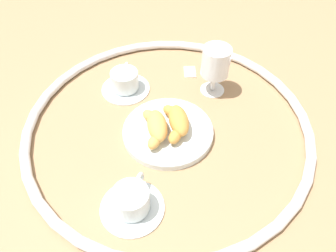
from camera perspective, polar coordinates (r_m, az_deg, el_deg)
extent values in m
plane|color=#997551|center=(0.86, -0.02, -0.25)|extent=(2.20, 2.20, 0.00)
torus|color=silver|center=(0.85, -0.02, 0.29)|extent=(0.73, 0.73, 0.02)
cylinder|color=silver|center=(0.84, 0.00, -1.02)|extent=(0.23, 0.23, 0.02)
torus|color=silver|center=(0.84, 0.00, -0.68)|extent=(0.23, 0.23, 0.01)
ellipsoid|color=#CC893D|center=(0.82, 1.81, 0.97)|extent=(0.10, 0.06, 0.04)
ellipsoid|color=#CC893D|center=(0.86, 0.37, 2.53)|extent=(0.05, 0.05, 0.03)
ellipsoid|color=#CC893D|center=(0.80, 1.47, -1.72)|extent=(0.05, 0.05, 0.03)
ellipsoid|color=#D6994C|center=(0.81, -1.84, 0.07)|extent=(0.10, 0.06, 0.04)
ellipsoid|color=#D6994C|center=(0.85, -3.12, 1.70)|extent=(0.05, 0.05, 0.03)
ellipsoid|color=#D6994C|center=(0.79, -2.34, -2.69)|extent=(0.05, 0.05, 0.03)
cylinder|color=silver|center=(0.97, -7.17, 6.36)|extent=(0.14, 0.14, 0.01)
cylinder|color=silver|center=(0.95, -7.34, 7.74)|extent=(0.08, 0.08, 0.05)
cylinder|color=#937A60|center=(0.94, -7.47, 8.77)|extent=(0.07, 0.07, 0.01)
torus|color=silver|center=(0.98, -6.99, 9.54)|extent=(0.04, 0.02, 0.04)
cylinder|color=silver|center=(0.73, -6.07, -13.54)|extent=(0.14, 0.14, 0.01)
cylinder|color=silver|center=(0.70, -6.27, -12.35)|extent=(0.08, 0.08, 0.05)
cylinder|color=brown|center=(0.68, -6.42, -11.43)|extent=(0.07, 0.07, 0.01)
torus|color=silver|center=(0.72, -4.91, -9.32)|extent=(0.04, 0.03, 0.04)
cylinder|color=white|center=(0.97, 7.50, 6.15)|extent=(0.07, 0.07, 0.01)
cylinder|color=white|center=(0.95, 7.68, 7.50)|extent=(0.01, 0.01, 0.05)
cylinder|color=white|center=(0.91, 8.11, 10.74)|extent=(0.08, 0.08, 0.08)
cylinder|color=yellow|center=(0.91, 8.07, 10.49)|extent=(0.07, 0.07, 0.07)
cube|color=white|center=(1.02, 3.73, 9.19)|extent=(0.06, 0.05, 0.01)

